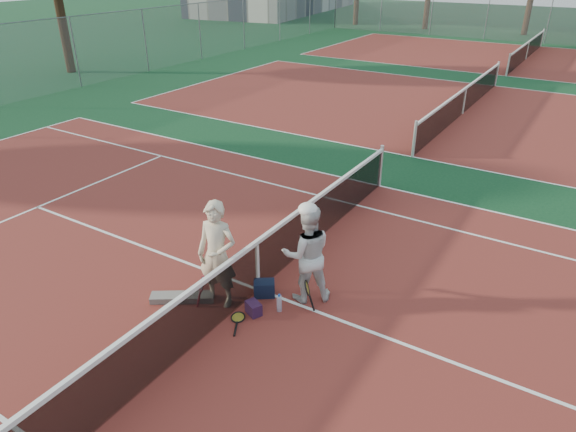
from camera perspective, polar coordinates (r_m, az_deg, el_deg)
The scene contains 18 objects.
ground at distance 9.30m, azimuth -3.33°, elevation -8.19°, with size 130.00×130.00×0.00m, color #0E361C.
court_main at distance 9.30m, azimuth -3.33°, elevation -8.17°, with size 23.77×10.97×0.01m, color maroon.
court_far_a at distance 20.86m, azimuth 18.80°, elevation 10.70°, with size 23.77×10.97×0.01m, color maroon.
court_far_b at distance 33.88m, azimuth 24.89°, elevation 15.53°, with size 23.77×10.97×0.01m, color maroon.
net_main at distance 9.02m, azimuth -3.41°, elevation -5.54°, with size 0.10×10.98×1.02m, color black, non-canonical shape.
net_far_a at distance 20.73m, azimuth 19.01°, elevation 12.04°, with size 0.10×10.98×1.02m, color black, non-canonical shape.
net_far_b at distance 33.81m, azimuth 25.06°, elevation 16.36°, with size 0.10×10.98×1.02m, color black, non-canonical shape.
fence_back at distance 40.59m, azimuth 27.00°, elevation 18.83°, with size 32.00×0.06×3.00m, color slate, non-canonical shape.
fence_left at distance 24.50m, azimuth -26.50°, elevation 15.25°, with size 54.50×0.06×3.00m, color slate, non-canonical shape.
player_a at distance 8.55m, azimuth -7.87°, elevation -4.28°, with size 0.69×0.45×1.90m, color beige.
player_b at distance 8.63m, azimuth 2.12°, elevation -4.24°, with size 0.85×0.67×1.76m, color silver.
racket_red at distance 8.85m, azimuth -9.43°, elevation -8.27°, with size 0.18×0.27×0.59m, color maroon, non-canonical shape.
racket_black_held at distance 8.63m, azimuth 2.13°, elevation -8.89°, with size 0.19×0.27×0.59m, color black, non-canonical shape.
racket_spare at distance 8.67m, azimuth -5.58°, elevation -11.13°, with size 0.60×0.27×0.03m, color black, non-canonical shape.
sports_bag_navy at distance 9.08m, azimuth -2.66°, elevation -8.04°, with size 0.36×0.25×0.29m, color black.
sports_bag_purple at distance 8.68m, azimuth -3.85°, elevation -10.20°, with size 0.27×0.19×0.22m, color #28102D.
net_cover_canvas at distance 9.19m, azimuth -11.66°, elevation -8.84°, with size 1.09×0.25×0.11m, color slate.
water_bottle at distance 8.70m, azimuth -0.98°, elevation -9.72°, with size 0.09×0.09×0.30m, color #C9DFFF.
Camera 1 is at (4.47, -6.16, 5.35)m, focal length 32.00 mm.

